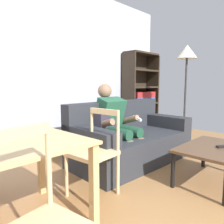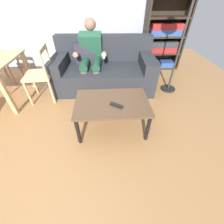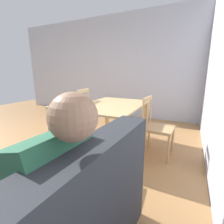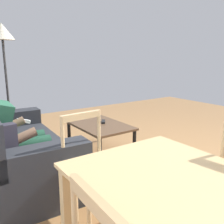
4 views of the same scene
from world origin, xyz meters
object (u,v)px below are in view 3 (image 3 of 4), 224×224
dining_chair_by_doorway (77,115)px  person_lounging (44,192)px  dining_chair_near_wall (157,128)px  dining_chair_facing_couch (74,143)px  dining_table (112,110)px

dining_chair_by_doorway → person_lounging: bearing=33.3°
dining_chair_near_wall → dining_chair_facing_couch: 1.25m
dining_chair_near_wall → person_lounging: bearing=-8.2°
dining_table → person_lounging: bearing=14.4°
dining_table → dining_chair_near_wall: size_ratio=1.53×
dining_table → dining_chair_facing_couch: bearing=0.1°
dining_table → dining_chair_facing_couch: dining_chair_facing_couch is taller
dining_chair_near_wall → dining_chair_by_doorway: dining_chair_by_doorway is taller
dining_table → dining_chair_by_doorway: size_ratio=1.42×
dining_table → dining_chair_near_wall: dining_chair_near_wall is taller
dining_chair_facing_couch → dining_chair_by_doorway: size_ratio=0.95×
dining_chair_by_doorway → dining_table: bearing=89.7°
dining_chair_facing_couch → person_lounging: bearing=29.4°
dining_chair_facing_couch → dining_chair_near_wall: bearing=143.7°
person_lounging → dining_chair_by_doorway: (-1.85, -1.22, -0.15)m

